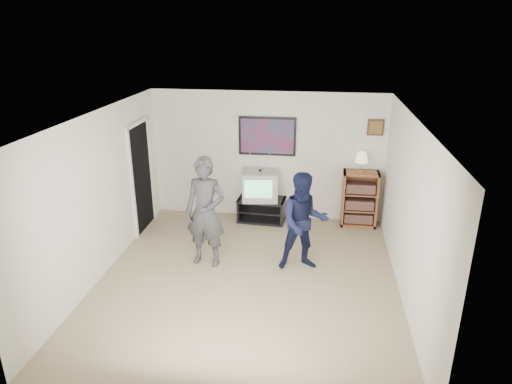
% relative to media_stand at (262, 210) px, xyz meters
% --- Properties ---
extents(room_shell, '(4.51, 5.00, 2.51)m').
position_rel_media_stand_xyz_m(room_shell, '(0.07, -1.88, 1.02)').
color(room_shell, '#7D664F').
rests_on(room_shell, ground).
extents(media_stand, '(0.95, 0.57, 0.46)m').
position_rel_media_stand_xyz_m(media_stand, '(0.00, 0.00, 0.00)').
color(media_stand, black).
rests_on(media_stand, room_shell).
extents(crt_television, '(0.73, 0.64, 0.57)m').
position_rel_media_stand_xyz_m(crt_television, '(-0.03, 0.00, 0.51)').
color(crt_television, '#A8A7A2').
rests_on(crt_television, media_stand).
extents(bookshelf, '(0.66, 0.37, 1.08)m').
position_rel_media_stand_xyz_m(bookshelf, '(1.87, 0.05, 0.31)').
color(bookshelf, brown).
rests_on(bookshelf, room_shell).
extents(table_lamp, '(0.24, 0.24, 0.39)m').
position_rel_media_stand_xyz_m(table_lamp, '(1.85, 0.04, 1.04)').
color(table_lamp, beige).
rests_on(table_lamp, bookshelf).
extents(person_tall, '(0.71, 0.51, 1.79)m').
position_rel_media_stand_xyz_m(person_tall, '(-0.66, -1.80, 0.67)').
color(person_tall, '#353538').
rests_on(person_tall, room_shell).
extents(person_short, '(0.89, 0.76, 1.59)m').
position_rel_media_stand_xyz_m(person_short, '(0.88, -1.73, 0.56)').
color(person_short, black).
rests_on(person_short, room_shell).
extents(controller_left, '(0.07, 0.13, 0.04)m').
position_rel_media_stand_xyz_m(controller_left, '(-0.67, -1.58, 0.93)').
color(controller_left, white).
rests_on(controller_left, person_tall).
extents(controller_right, '(0.06, 0.12, 0.03)m').
position_rel_media_stand_xyz_m(controller_right, '(0.89, -1.49, 0.82)').
color(controller_right, white).
rests_on(controller_right, person_short).
extents(poster, '(1.10, 0.03, 0.75)m').
position_rel_media_stand_xyz_m(poster, '(0.07, 0.25, 1.42)').
color(poster, black).
rests_on(poster, room_shell).
extents(air_vent, '(0.28, 0.02, 0.14)m').
position_rel_media_stand_xyz_m(air_vent, '(-0.48, 0.25, 1.72)').
color(air_vent, white).
rests_on(air_vent, room_shell).
extents(small_picture, '(0.30, 0.03, 0.30)m').
position_rel_media_stand_xyz_m(small_picture, '(2.07, 0.25, 1.65)').
color(small_picture, '#482617').
rests_on(small_picture, room_shell).
extents(doorway, '(0.03, 0.85, 2.00)m').
position_rel_media_stand_xyz_m(doorway, '(-2.16, -0.63, 0.77)').
color(doorway, black).
rests_on(doorway, room_shell).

